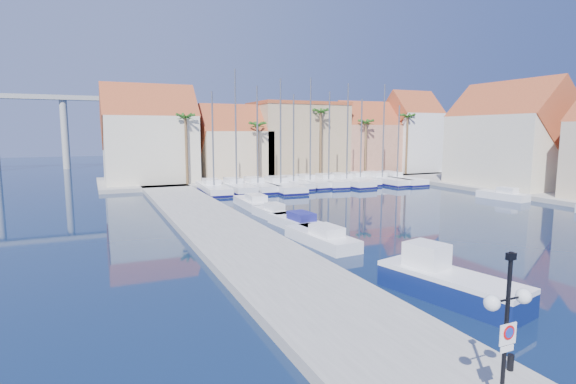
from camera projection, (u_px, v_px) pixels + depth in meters
name	position (u px, v px, depth m)	size (l,w,h in m)	color
ground	(455.00, 272.00, 24.24)	(260.00, 260.00, 0.00)	black
quay_west	(225.00, 232.00, 32.84)	(6.00, 77.00, 0.50)	gray
shore_north	(280.00, 177.00, 71.71)	(54.00, 16.00, 0.50)	gray
shore_east	(573.00, 196.00, 50.61)	(12.00, 60.00, 0.50)	gray
lamp_post	(507.00, 311.00, 10.75)	(1.44, 0.39, 4.25)	black
bollard	(510.00, 362.00, 13.35)	(0.19, 0.19, 0.49)	black
fishing_boat	(447.00, 282.00, 20.36)	(3.72, 7.03, 2.34)	#0D1B50
motorboat_west_0	(322.00, 237.00, 29.97)	(2.61, 6.64, 1.40)	white
motorboat_west_1	(298.00, 222.00, 34.87)	(2.56, 6.49, 1.40)	white
motorboat_west_2	(272.00, 213.00, 39.03)	(2.02, 5.24, 1.40)	white
motorboat_west_3	(254.00, 203.00, 44.44)	(2.45, 7.13, 1.40)	white
motorboat_east_1	(503.00, 195.00, 49.74)	(2.50, 5.69, 1.40)	white
sailboat_0	(213.00, 188.00, 55.27)	(3.21, 10.34, 12.22)	white
sailboat_1	(235.00, 186.00, 56.54)	(2.75, 9.75, 14.99)	white
sailboat_2	(256.00, 185.00, 57.66)	(2.99, 10.21, 13.10)	white
sailboat_3	(279.00, 185.00, 57.77)	(3.71, 12.11, 13.98)	white
sailboat_4	(292.00, 183.00, 59.73)	(2.85, 8.67, 12.22)	white
sailboat_5	(308.00, 182.00, 61.28)	(2.96, 9.18, 14.50)	white
sailboat_6	(327.00, 182.00, 61.93)	(3.24, 9.52, 12.77)	white
sailboat_7	(344.00, 181.00, 62.76)	(3.52, 11.18, 13.91)	white
sailboat_8	(358.00, 180.00, 64.51)	(2.63, 8.78, 11.97)	white
sailboat_9	(379.00, 179.00, 64.97)	(3.62, 11.63, 13.99)	white
sailboat_10	(394.00, 179.00, 65.46)	(3.09, 11.41, 11.13)	white
building_0	(150.00, 138.00, 61.95)	(12.30, 9.00, 13.50)	beige
building_1	(234.00, 146.00, 66.92)	(10.30, 8.00, 11.00)	beige
building_2	(298.00, 139.00, 72.10)	(14.20, 10.20, 11.50)	tan
building_3	(364.00, 141.00, 76.05)	(10.30, 8.00, 12.00)	#B5775B
building_4	(411.00, 134.00, 78.60)	(8.30, 8.00, 14.00)	white
building_6	(509.00, 139.00, 57.92)	(9.00, 14.30, 13.50)	beige
palm_0	(186.00, 119.00, 58.68)	(2.60, 2.60, 10.15)	brown
palm_1	(258.00, 127.00, 62.81)	(2.60, 2.60, 9.15)	brown
palm_2	(321.00, 114.00, 66.55)	(2.60, 2.60, 11.15)	brown
palm_3	(366.00, 124.00, 69.95)	(2.60, 2.60, 9.65)	brown
palm_4	(408.00, 118.00, 73.02)	(2.60, 2.60, 10.65)	brown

